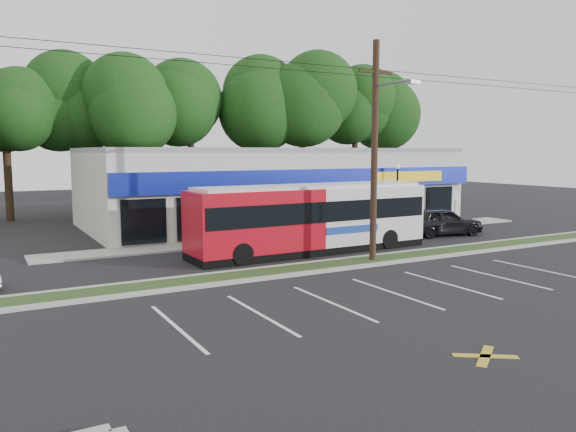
# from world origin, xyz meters

# --- Properties ---
(ground) EXTENTS (120.00, 120.00, 0.00)m
(ground) POSITION_xyz_m (0.00, 0.00, 0.00)
(ground) COLOR black
(ground) RESTS_ON ground
(grass_strip) EXTENTS (40.00, 1.60, 0.12)m
(grass_strip) POSITION_xyz_m (0.00, 1.00, 0.06)
(grass_strip) COLOR #233C18
(grass_strip) RESTS_ON ground
(curb_south) EXTENTS (40.00, 0.25, 0.14)m
(curb_south) POSITION_xyz_m (0.00, 0.15, 0.07)
(curb_south) COLOR #9E9E93
(curb_south) RESTS_ON ground
(curb_north) EXTENTS (40.00, 0.25, 0.14)m
(curb_north) POSITION_xyz_m (0.00, 1.85, 0.07)
(curb_north) COLOR #9E9E93
(curb_north) RESTS_ON ground
(sidewalk) EXTENTS (32.00, 2.20, 0.10)m
(sidewalk) POSITION_xyz_m (5.00, 9.00, 0.05)
(sidewalk) COLOR #9E9E93
(sidewalk) RESTS_ON ground
(strip_mall) EXTENTS (25.00, 12.55, 5.30)m
(strip_mall) POSITION_xyz_m (5.50, 15.91, 2.65)
(strip_mall) COLOR beige
(strip_mall) RESTS_ON ground
(utility_pole) EXTENTS (50.00, 2.77, 10.00)m
(utility_pole) POSITION_xyz_m (2.83, 0.93, 5.41)
(utility_pole) COLOR black
(utility_pole) RESTS_ON ground
(lamp_post) EXTENTS (0.30, 0.30, 4.25)m
(lamp_post) POSITION_xyz_m (11.00, 8.80, 2.67)
(lamp_post) COLOR black
(lamp_post) RESTS_ON ground
(sign_post) EXTENTS (0.45, 0.10, 2.23)m
(sign_post) POSITION_xyz_m (16.00, 8.57, 1.56)
(sign_post) COLOR #59595E
(sign_post) RESTS_ON ground
(tree_line) EXTENTS (46.76, 6.76, 11.83)m
(tree_line) POSITION_xyz_m (4.00, 26.00, 8.42)
(tree_line) COLOR black
(tree_line) RESTS_ON ground
(metrobus) EXTENTS (12.81, 2.96, 3.43)m
(metrobus) POSITION_xyz_m (1.83, 4.50, 1.82)
(metrobus) COLOR #AD0D1A
(metrobus) RESTS_ON ground
(car_dark) EXTENTS (5.34, 2.89, 1.72)m
(car_dark) POSITION_xyz_m (11.70, 5.50, 0.86)
(car_dark) COLOR black
(car_dark) RESTS_ON ground
(pedestrian_a) EXTENTS (0.65, 0.45, 1.74)m
(pedestrian_a) POSITION_xyz_m (5.23, 6.41, 0.87)
(pedestrian_a) COLOR silver
(pedestrian_a) RESTS_ON ground
(pedestrian_b) EXTENTS (0.97, 0.93, 1.57)m
(pedestrian_b) POSITION_xyz_m (5.60, 8.50, 0.79)
(pedestrian_b) COLOR beige
(pedestrian_b) RESTS_ON ground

